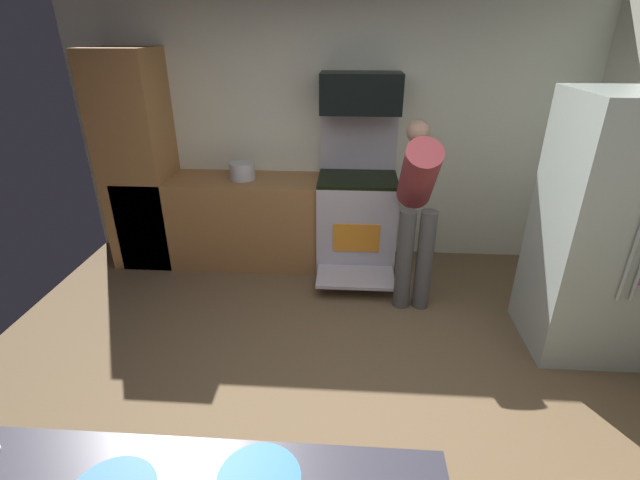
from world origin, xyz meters
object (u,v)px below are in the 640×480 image
object	(u,v)px
microwave	(361,93)
stock_pot	(242,171)
refrigerator	(608,231)
person_cook	(417,202)
oven_range	(356,219)

from	to	relation	value
microwave	stock_pot	bearing A→B (deg)	-175.96
refrigerator	person_cook	xyz separation A→B (m)	(-1.27, 0.57, -0.02)
oven_range	refrigerator	size ratio (longest dim) A/B	0.81
microwave	person_cook	world-z (taller)	microwave
microwave	refrigerator	xyz separation A→B (m)	(1.76, -1.26, -0.76)
oven_range	person_cook	size ratio (longest dim) A/B	0.99
refrigerator	stock_pot	xyz separation A→B (m)	(-2.89, 1.18, 0.03)
refrigerator	stock_pot	bearing A→B (deg)	157.74
refrigerator	person_cook	size ratio (longest dim) A/B	1.23
oven_range	microwave	size ratio (longest dim) A/B	2.08
oven_range	refrigerator	xyz separation A→B (m)	(1.76, -1.17, 0.44)
oven_range	refrigerator	world-z (taller)	refrigerator
refrigerator	person_cook	distance (m)	1.39
microwave	stock_pot	xyz separation A→B (m)	(-1.13, -0.08, -0.73)
microwave	oven_range	bearing A→B (deg)	-90.00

